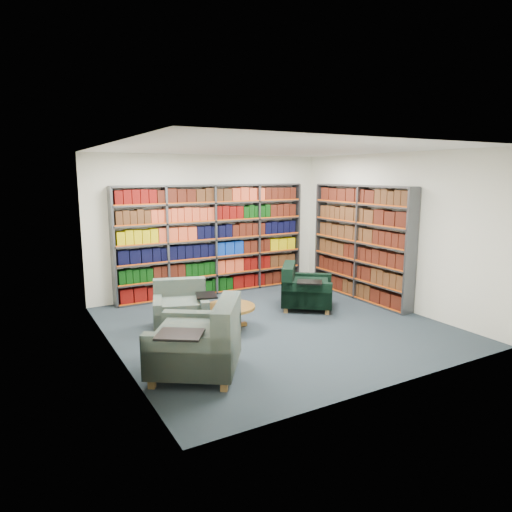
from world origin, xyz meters
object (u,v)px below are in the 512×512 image
chair_teal_left (181,310)px  chair_green_right (302,291)px  chair_teal_front (203,345)px  coffee_table (230,310)px

chair_teal_left → chair_green_right: bearing=-0.5°
chair_green_right → chair_teal_front: 3.19m
chair_teal_front → coffee_table: (1.03, 1.34, -0.08)m
chair_teal_left → chair_teal_front: 1.77m
chair_teal_front → chair_teal_left: bearing=78.5°
chair_teal_front → chair_green_right: bearing=32.5°
chair_teal_left → chair_teal_front: bearing=-101.5°
coffee_table → chair_teal_left: bearing=149.5°
chair_teal_left → chair_green_right: size_ratio=0.88×
chair_teal_left → coffee_table: bearing=-30.5°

